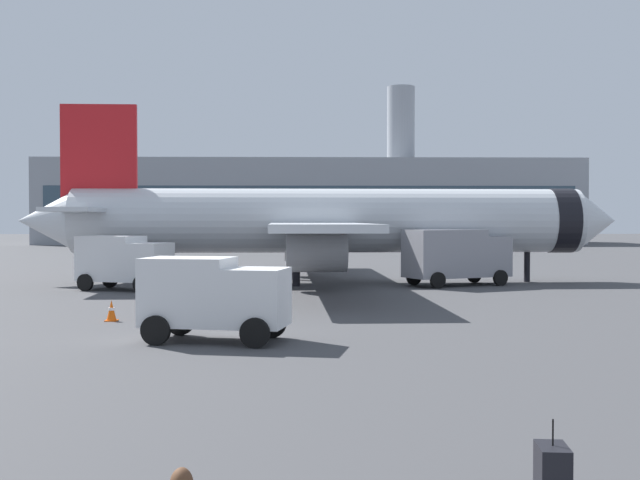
# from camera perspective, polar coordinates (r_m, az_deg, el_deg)

# --- Properties ---
(airplane_at_gate) EXTENTS (35.69, 32.12, 10.50)m
(airplane_at_gate) POSITION_cam_1_polar(r_m,az_deg,el_deg) (47.34, 0.36, 1.34)
(airplane_at_gate) COLOR silver
(airplane_at_gate) RESTS_ON ground
(service_truck) EXTENTS (5.26, 3.80, 2.90)m
(service_truck) POSITION_cam_1_polar(r_m,az_deg,el_deg) (43.71, -13.89, -1.40)
(service_truck) COLOR white
(service_truck) RESTS_ON ground
(fuel_truck) EXTENTS (6.46, 4.59, 3.20)m
(fuel_truck) POSITION_cam_1_polar(r_m,az_deg,el_deg) (46.01, 9.70, -1.03)
(fuel_truck) COLOR gray
(fuel_truck) RESTS_ON ground
(cargo_van) EXTENTS (4.71, 3.08, 2.60)m
(cargo_van) POSITION_cam_1_polar(r_m,az_deg,el_deg) (24.88, -7.65, -3.90)
(cargo_van) COLOR white
(cargo_van) RESTS_ON ground
(safety_cone_near) EXTENTS (0.44, 0.44, 0.78)m
(safety_cone_near) POSITION_cam_1_polar(r_m,az_deg,el_deg) (54.67, -6.66, -2.08)
(safety_cone_near) COLOR #F2590C
(safety_cone_near) RESTS_ON ground
(safety_cone_mid) EXTENTS (0.44, 0.44, 0.80)m
(safety_cone_mid) POSITION_cam_1_polar(r_m,az_deg,el_deg) (33.75, -6.41, -4.28)
(safety_cone_mid) COLOR #F2590C
(safety_cone_mid) RESTS_ON ground
(safety_cone_far) EXTENTS (0.44, 0.44, 0.78)m
(safety_cone_far) POSITION_cam_1_polar(r_m,az_deg,el_deg) (30.67, -14.71, -4.92)
(safety_cone_far) COLOR #F2590C
(safety_cone_far) RESTS_ON ground
(rolling_suitcase) EXTENTS (0.46, 0.68, 1.10)m
(rolling_suitcase) POSITION_cam_1_polar(r_m,az_deg,el_deg) (11.58, 16.32, -15.62)
(rolling_suitcase) COLOR black
(rolling_suitcase) RESTS_ON ground
(terminal_building) EXTENTS (82.07, 20.53, 24.88)m
(terminal_building) POSITION_cam_1_polar(r_m,az_deg,el_deg) (126.82, -0.62, 2.76)
(terminal_building) COLOR gray
(terminal_building) RESTS_ON ground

